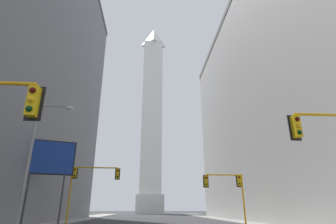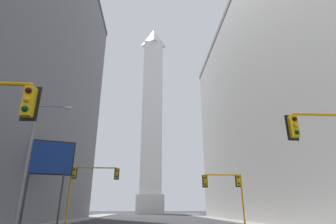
{
  "view_description": "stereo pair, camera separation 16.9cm",
  "coord_description": "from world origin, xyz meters",
  "px_view_note": "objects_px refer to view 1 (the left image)",
  "views": [
    {
      "loc": [
        -0.74,
        -2.76,
        1.66
      ],
      "look_at": [
        4.48,
        67.99,
        27.88
      ],
      "focal_mm": 28.0,
      "sensor_mm": 36.0,
      "label": 1
    },
    {
      "loc": [
        -0.58,
        -2.77,
        1.66
      ],
      "look_at": [
        4.48,
        67.99,
        27.88
      ],
      "focal_mm": 28.0,
      "sensor_mm": 36.0,
      "label": 2
    }
  ],
  "objects_px": {
    "street_lamp": "(36,151)",
    "billboard_sign": "(50,160)",
    "traffic_light_mid_left": "(88,180)",
    "traffic_light_mid_right": "(229,186)",
    "obelisk": "(152,114)"
  },
  "relations": [
    {
      "from": "obelisk",
      "to": "street_lamp",
      "type": "bearing_deg",
      "value": -97.29
    },
    {
      "from": "traffic_light_mid_left",
      "to": "street_lamp",
      "type": "distance_m",
      "value": 11.81
    },
    {
      "from": "obelisk",
      "to": "traffic_light_mid_left",
      "type": "bearing_deg",
      "value": -97.33
    },
    {
      "from": "street_lamp",
      "to": "billboard_sign",
      "type": "distance_m",
      "value": 7.03
    },
    {
      "from": "billboard_sign",
      "to": "traffic_light_mid_right",
      "type": "bearing_deg",
      "value": 5.07
    },
    {
      "from": "traffic_light_mid_right",
      "to": "billboard_sign",
      "type": "height_order",
      "value": "billboard_sign"
    },
    {
      "from": "street_lamp",
      "to": "billboard_sign",
      "type": "bearing_deg",
      "value": 101.27
    },
    {
      "from": "traffic_light_mid_right",
      "to": "billboard_sign",
      "type": "distance_m",
      "value": 18.69
    },
    {
      "from": "obelisk",
      "to": "traffic_light_mid_right",
      "type": "xyz_separation_m",
      "value": [
        7.93,
        -63.2,
        -30.73
      ]
    },
    {
      "from": "billboard_sign",
      "to": "traffic_light_mid_left",
      "type": "bearing_deg",
      "value": 59.6
    },
    {
      "from": "traffic_light_mid_right",
      "to": "traffic_light_mid_left",
      "type": "bearing_deg",
      "value": 168.56
    },
    {
      "from": "traffic_light_mid_left",
      "to": "billboard_sign",
      "type": "bearing_deg",
      "value": -120.4
    },
    {
      "from": "traffic_light_mid_left",
      "to": "street_lamp",
      "type": "bearing_deg",
      "value": -97.08
    },
    {
      "from": "street_lamp",
      "to": "traffic_light_mid_right",
      "type": "bearing_deg",
      "value": 26.47
    },
    {
      "from": "street_lamp",
      "to": "billboard_sign",
      "type": "height_order",
      "value": "street_lamp"
    }
  ]
}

